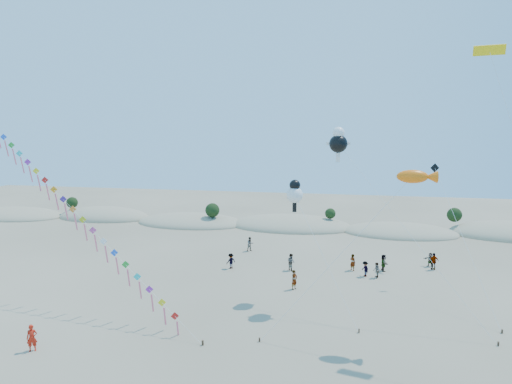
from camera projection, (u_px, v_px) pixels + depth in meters
name	position (u px, v px, depth m)	size (l,w,h in m)	color
dune_ridge	(297.00, 226.00, 65.83)	(145.30, 11.49, 5.57)	gray
kite_train	(55.00, 192.00, 37.32)	(29.05, 11.79, 18.93)	#3F2D1E
fish_kite	(416.00, 177.00, 29.47)	(11.90, 3.35, 12.22)	#3F2D1E
cartoon_kite_low	(295.00, 193.00, 37.51)	(6.30, 7.09, 10.60)	#3F2D1E
cartoon_kite_high	(339.00, 142.00, 35.93)	(12.41, 7.05, 15.17)	#3F2D1E
parafoil_kite	(492.00, 58.00, 28.78)	(4.86, 10.26, 20.65)	#3F2D1E
dark_kite	(452.00, 211.00, 38.19)	(3.57, 11.12, 11.72)	#3F2D1E
flyer_foreground	(32.00, 338.00, 29.04)	(0.68, 0.44, 1.86)	red
beachgoers	(339.00, 262.00, 45.86)	(22.69, 12.56, 1.86)	slate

